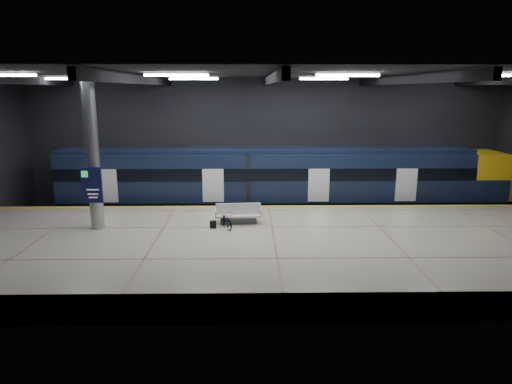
{
  "coord_description": "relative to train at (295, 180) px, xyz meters",
  "views": [
    {
      "loc": [
        -1.06,
        -21.2,
        7.3
      ],
      "look_at": [
        -0.7,
        1.5,
        2.2
      ],
      "focal_mm": 32.0,
      "sensor_mm": 36.0,
      "label": 1
    }
  ],
  "objects": [
    {
      "name": "rails",
      "position": [
        -1.71,
        0.0,
        -1.98
      ],
      "size": [
        30.0,
        1.52,
        0.16
      ],
      "color": "gray",
      "rests_on": "ground"
    },
    {
      "name": "safety_strip",
      "position": [
        -1.71,
        -2.75,
        -0.95
      ],
      "size": [
        30.0,
        0.4,
        0.01
      ],
      "primitive_type": "cube",
      "color": "gold",
      "rests_on": "platform"
    },
    {
      "name": "room_shell",
      "position": [
        -1.71,
        -5.49,
        3.66
      ],
      "size": [
        30.1,
        16.1,
        8.05
      ],
      "color": "black",
      "rests_on": "ground"
    },
    {
      "name": "platform",
      "position": [
        -1.71,
        -8.0,
        -1.51
      ],
      "size": [
        30.0,
        11.0,
        1.1
      ],
      "primitive_type": "cube",
      "color": "beige",
      "rests_on": "ground"
    },
    {
      "name": "bicycle",
      "position": [
        -3.82,
        -6.62,
        -0.59
      ],
      "size": [
        1.0,
        1.48,
        0.74
      ],
      "primitive_type": "imported",
      "rotation": [
        0.0,
        0.0,
        0.4
      ],
      "color": "#99999E",
      "rests_on": "platform"
    },
    {
      "name": "bench",
      "position": [
        -3.28,
        -5.82,
        -0.62
      ],
      "size": [
        2.24,
        1.03,
        0.97
      ],
      "rotation": [
        0.0,
        0.0,
        0.06
      ],
      "color": "#595B60",
      "rests_on": "platform"
    },
    {
      "name": "info_column",
      "position": [
        -9.71,
        -6.52,
        2.4
      ],
      "size": [
        0.9,
        0.78,
        6.9
      ],
      "color": "#9EA0A5",
      "rests_on": "platform"
    },
    {
      "name": "train",
      "position": [
        0.0,
        0.0,
        0.0
      ],
      "size": [
        29.4,
        2.84,
        3.79
      ],
      "color": "black",
      "rests_on": "ground"
    },
    {
      "name": "pannier_bag",
      "position": [
        -4.42,
        -6.62,
        -0.78
      ],
      "size": [
        0.31,
        0.19,
        0.35
      ],
      "primitive_type": "cube",
      "rotation": [
        0.0,
        0.0,
        0.04
      ],
      "color": "black",
      "rests_on": "platform"
    },
    {
      "name": "ground",
      "position": [
        -1.71,
        -5.5,
        -2.06
      ],
      "size": [
        30.0,
        30.0,
        0.0
      ],
      "primitive_type": "plane",
      "color": "black",
      "rests_on": "ground"
    }
  ]
}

